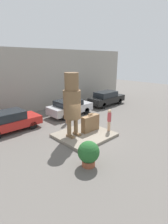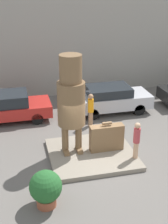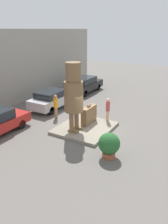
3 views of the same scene
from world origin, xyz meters
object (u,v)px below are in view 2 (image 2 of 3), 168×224
giant_suitcase (107,138)px  parked_car_silver (111,98)px  worker_hivis (91,109)px  statue_figure (71,98)px  parked_car_red (8,106)px  planter_pot (46,188)px  tourist (137,139)px

giant_suitcase → parked_car_silver: (1.60, 4.28, 0.03)m
giant_suitcase → worker_hivis: 2.76m
giant_suitcase → worker_hivis: size_ratio=0.83×
statue_figure → parked_car_red: bearing=121.5°
statue_figure → parked_car_silver: (3.07, 4.04, -1.84)m
statue_figure → parked_car_red: size_ratio=0.98×
statue_figure → parked_car_red: 5.26m
planter_pot → giant_suitcase: bearing=43.1°
parked_car_silver → worker_hivis: size_ratio=2.45×
parked_car_red → worker_hivis: size_ratio=2.47×
giant_suitcase → parked_car_red: size_ratio=0.34×
giant_suitcase → parked_car_red: 6.00m
statue_figure → parked_car_red: (-2.57, 4.20, -1.85)m
parked_car_silver → planter_pot: bearing=-122.9°
parked_car_red → planter_pot: parked_car_red is taller
parked_car_silver → planter_pot: size_ratio=3.21×
giant_suitcase → parked_car_red: parked_car_red is taller
statue_figure → planter_pot: statue_figure is taller
statue_figure → parked_car_silver: bearing=52.8°
tourist → giant_suitcase: bearing=136.7°
giant_suitcase → parked_car_silver: size_ratio=0.34×
parked_car_silver → planter_pot: (-4.56, -7.05, -0.08)m
parked_car_red → parked_car_silver: parked_car_red is taller
statue_figure → worker_hivis: size_ratio=2.41×
tourist → parked_car_silver: 5.25m
planter_pot → worker_hivis: bearing=61.7°
planter_pot → parked_car_red: bearing=98.5°
tourist → parked_car_red: bearing=133.0°
parked_car_red → planter_pot: (1.07, -7.21, -0.07)m
statue_figure → tourist: size_ratio=2.63×
giant_suitcase → tourist: bearing=-43.3°
giant_suitcase → statue_figure: bearing=170.6°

